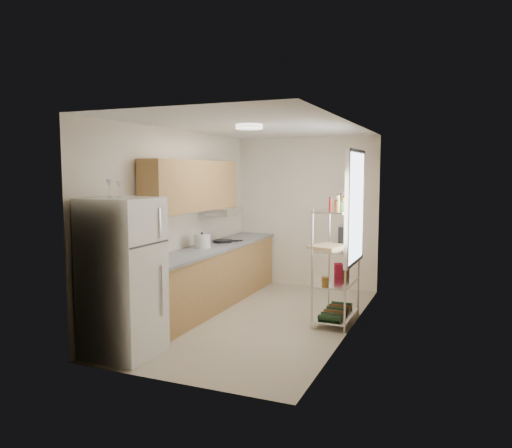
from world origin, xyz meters
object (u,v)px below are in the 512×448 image
at_px(refrigerator, 123,277).
at_px(frying_pan_large, 221,241).
at_px(rice_cooker, 202,241).
at_px(cutting_board, 328,246).
at_px(espresso_machine, 346,235).

relative_size(refrigerator, frying_pan_large, 7.25).
distance_m(refrigerator, frying_pan_large, 2.59).
xyz_separation_m(refrigerator, frying_pan_large, (-0.10, 2.59, 0.05)).
relative_size(refrigerator, rice_cooker, 7.08).
bearing_deg(refrigerator, frying_pan_large, 92.20).
height_order(refrigerator, frying_pan_large, refrigerator).
relative_size(cutting_board, espresso_machine, 1.73).
bearing_deg(frying_pan_large, espresso_machine, -29.37).
height_order(rice_cooker, frying_pan_large, rice_cooker).
xyz_separation_m(refrigerator, cutting_board, (1.77, 2.01, 0.16)).
bearing_deg(cutting_board, rice_cooker, -179.55).
height_order(refrigerator, rice_cooker, refrigerator).
xyz_separation_m(cutting_board, espresso_machine, (0.16, 0.33, 0.12)).
distance_m(frying_pan_large, espresso_machine, 2.06).
bearing_deg(frying_pan_large, rice_cooker, -113.69).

